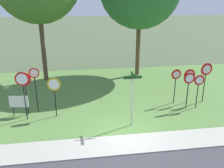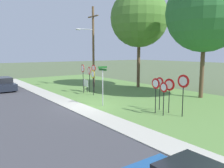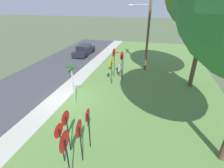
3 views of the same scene
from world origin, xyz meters
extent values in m
plane|color=#4C5B3D|center=(0.00, 0.00, 0.00)|extent=(160.00, 160.00, 0.00)
cube|color=#3D3D42|center=(0.00, -4.80, 0.01)|extent=(44.00, 6.40, 0.01)
cube|color=#ADAA9E|center=(0.00, -0.80, 0.03)|extent=(44.00, 1.60, 0.06)
cube|color=#567F3D|center=(0.00, 6.00, 0.02)|extent=(44.00, 12.00, 0.04)
cylinder|color=black|center=(-4.69, 3.41, 1.29)|extent=(0.06, 0.06, 2.50)
cylinder|color=red|center=(-4.69, 3.37, 2.50)|extent=(0.60, 0.13, 0.61)
cylinder|color=white|center=(-4.69, 3.36, 2.50)|extent=(0.47, 0.09, 0.47)
cylinder|color=black|center=(-3.54, 2.64, 1.06)|extent=(0.06, 0.06, 2.04)
cylinder|color=gold|center=(-3.54, 2.60, 2.02)|extent=(0.75, 0.11, 0.75)
cylinder|color=white|center=(-3.54, 2.58, 2.02)|extent=(0.59, 0.08, 0.59)
cylinder|color=black|center=(-5.16, 2.46, 1.29)|extent=(0.06, 0.06, 2.50)
cylinder|color=red|center=(-5.16, 2.42, 2.48)|extent=(0.78, 0.12, 0.78)
cylinder|color=white|center=(-5.16, 2.40, 2.48)|extent=(0.60, 0.08, 0.61)
cylinder|color=black|center=(-5.21, 3.22, 1.16)|extent=(0.06, 0.06, 2.24)
cylinder|color=red|center=(-5.21, 3.17, 2.22)|extent=(0.78, 0.16, 0.79)
cylinder|color=white|center=(-5.21, 3.16, 2.22)|extent=(0.61, 0.12, 0.61)
cylinder|color=black|center=(4.83, 3.38, 1.03)|extent=(0.06, 0.06, 1.97)
cone|color=red|center=(4.83, 3.34, 1.93)|extent=(0.81, 0.11, 0.81)
cone|color=white|center=(4.83, 3.32, 1.93)|extent=(0.55, 0.07, 0.55)
cylinder|color=black|center=(5.93, 3.36, 1.20)|extent=(0.06, 0.06, 2.32)
cone|color=red|center=(5.93, 3.32, 2.28)|extent=(0.81, 0.09, 0.81)
cone|color=silver|center=(5.93, 3.30, 2.28)|extent=(0.55, 0.06, 0.55)
cylinder|color=black|center=(3.96, 3.43, 1.06)|extent=(0.06, 0.06, 2.04)
cone|color=red|center=(3.96, 3.39, 2.01)|extent=(0.66, 0.07, 0.66)
cone|color=silver|center=(3.96, 3.37, 2.01)|extent=(0.45, 0.04, 0.45)
cylinder|color=black|center=(5.07, 2.57, 0.98)|extent=(0.06, 0.06, 1.89)
cone|color=red|center=(5.07, 2.53, 1.86)|extent=(0.65, 0.06, 0.65)
cone|color=white|center=(5.07, 2.51, 1.86)|extent=(0.44, 0.04, 0.44)
cylinder|color=black|center=(4.41, 2.54, 1.07)|extent=(0.06, 0.06, 2.06)
cone|color=red|center=(4.41, 2.50, 2.03)|extent=(0.70, 0.04, 0.70)
cone|color=white|center=(4.41, 2.48, 2.03)|extent=(0.48, 0.02, 0.48)
cylinder|color=#9EA0A8|center=(0.56, 0.96, 1.37)|extent=(0.07, 0.07, 2.65)
cylinder|color=#9EA0A8|center=(0.56, 0.96, 2.71)|extent=(0.09, 0.09, 0.03)
cube|color=#19511E|center=(0.56, 0.96, 2.77)|extent=(0.96, 0.07, 0.15)
cube|color=#19511E|center=(0.56, 0.96, 2.94)|extent=(0.06, 0.82, 0.15)
cylinder|color=brown|center=(-7.83, 5.29, 4.56)|extent=(0.24, 0.24, 9.04)
cylinder|color=#9EA0A8|center=(-7.83, 4.34, 6.55)|extent=(0.08, 1.91, 0.08)
ellipsoid|color=#B7B7BC|center=(-7.83, 3.38, 6.49)|extent=(0.40, 0.56, 0.18)
cylinder|color=black|center=(-6.02, 3.02, 0.32)|extent=(0.05, 0.05, 0.55)
cylinder|color=black|center=(-5.25, 2.94, 0.32)|extent=(0.05, 0.05, 0.55)
cube|color=white|center=(-5.63, 2.98, 0.94)|extent=(1.10, 0.14, 0.70)
cylinder|color=brown|center=(-4.84, 9.50, 3.12)|extent=(0.36, 0.36, 6.17)
cube|color=black|center=(-11.81, -3.56, 0.50)|extent=(4.68, 1.77, 0.68)
cube|color=black|center=(-11.81, -3.56, 1.12)|extent=(2.35, 1.48, 0.56)
cylinder|color=black|center=(-10.38, -2.68, 0.31)|extent=(0.60, 0.19, 0.60)
cylinder|color=black|center=(-10.36, -4.40, 0.31)|extent=(0.60, 0.19, 0.60)
cylinder|color=black|center=(-13.27, -2.72, 0.31)|extent=(0.60, 0.19, 0.60)
cylinder|color=black|center=(-13.24, -4.44, 0.31)|extent=(0.60, 0.19, 0.60)
camera|label=1|loc=(-2.19, -10.47, 6.64)|focal=39.00mm
camera|label=2|loc=(14.55, -8.34, 4.02)|focal=36.53mm
camera|label=3|loc=(9.80, 6.09, 6.74)|focal=26.74mm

